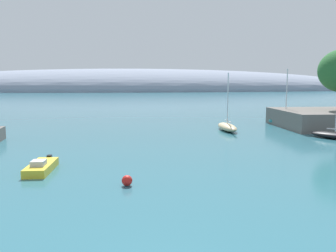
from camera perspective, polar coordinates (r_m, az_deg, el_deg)
name	(u,v)px	position (r m, az deg, el deg)	size (l,w,h in m)	color
distant_ridge	(129,90)	(230.63, -6.36, 5.76)	(330.17, 80.18, 27.53)	gray
sailboat_sand_near_shore	(227,127)	(49.20, 9.53, -0.11)	(2.08, 6.51, 7.91)	#C6B284
sailboat_black_mid_mooring	(335,135)	(46.47, 25.40, -1.26)	(5.26, 5.76, 8.61)	black
sailboat_teal_outer_mooring	(285,122)	(56.94, 18.42, 0.69)	(4.97, 5.56, 8.57)	#1E6B70
motorboat_yellow_foreground	(41,167)	(28.98, -19.78, -6.22)	(1.71, 4.95, 1.01)	yellow
mooring_buoy_red	(127,181)	(23.84, -6.63, -8.74)	(0.71, 0.71, 0.71)	red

